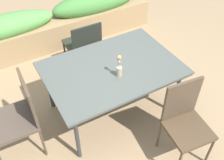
% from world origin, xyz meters
% --- Properties ---
extents(ground_plane, '(12.00, 12.00, 0.00)m').
position_xyz_m(ground_plane, '(0.00, 0.00, 0.00)').
color(ground_plane, '#9E7F5B').
extents(dining_table, '(1.58, 1.10, 0.74)m').
position_xyz_m(dining_table, '(0.08, 0.04, 0.69)').
color(dining_table, '#4C514C').
rests_on(dining_table, ground).
extents(chair_near_right, '(0.49, 0.49, 0.98)m').
position_xyz_m(chair_near_right, '(0.44, -0.88, 0.55)').
color(chair_near_right, '#4D3A27').
rests_on(chair_near_right, ground).
extents(chair_end_left, '(0.51, 0.51, 0.99)m').
position_xyz_m(chair_end_left, '(-1.07, 0.04, 0.56)').
color(chair_end_left, brown).
rests_on(chair_end_left, ground).
extents(chair_far_side, '(0.47, 0.47, 0.87)m').
position_xyz_m(chair_far_side, '(0.12, 0.96, 0.50)').
color(chair_far_side, '#272C1F').
rests_on(chair_far_side, ground).
extents(flower_vase, '(0.06, 0.06, 0.27)m').
position_xyz_m(flower_vase, '(0.08, -0.12, 0.84)').
color(flower_vase, tan).
rests_on(flower_vase, dining_table).
extents(planter_box, '(3.56, 0.52, 0.79)m').
position_xyz_m(planter_box, '(0.01, 1.89, 0.37)').
color(planter_box, '#9E7F56').
rests_on(planter_box, ground).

